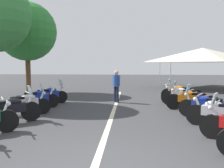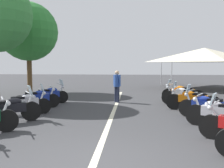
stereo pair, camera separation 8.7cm
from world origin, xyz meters
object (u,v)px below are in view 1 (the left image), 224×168
Objects in this scene: motorcycle_left_row_5 at (48,95)px; motorcycle_right_row_4 at (192,99)px; motorcycle_left_row_3 at (24,103)px; motorcycle_left_row_2 at (9,109)px; event_tent at (203,55)px; motorcycle_right_row_5 at (183,95)px; motorcycle_right_row_6 at (182,93)px; bystander_2 at (116,84)px; motorcycle_left_row_4 at (36,99)px; motorcycle_right_row_2 at (219,113)px; roadside_tree_0 at (27,32)px; motorcycle_right_row_3 at (207,106)px.

motorcycle_left_row_5 is 6.64m from motorcycle_right_row_4.
motorcycle_left_row_3 is 2.60m from motorcycle_left_row_5.
motorcycle_left_row_2 is 0.87× the size of motorcycle_right_row_4.
event_tent is (12.01, -9.65, 2.17)m from motorcycle_left_row_2.
motorcycle_right_row_6 is (1.28, -0.19, -0.02)m from motorcycle_right_row_5.
motorcycle_left_row_5 is 3.39m from bystander_2.
motorcycle_left_row_2 is 2.65m from motorcycle_left_row_4.
motorcycle_right_row_2 is 12.63m from event_tent.
motorcycle_left_row_3 is 1.10× the size of motorcycle_left_row_5.
motorcycle_right_row_2 is 5.87m from bystander_2.
bystander_2 is (4.75, 3.40, 0.48)m from motorcycle_right_row_2.
motorcycle_left_row_4 is at bearing 6.91° from motorcycle_right_row_2.
event_tent is (8.12, -9.62, 2.19)m from motorcycle_left_row_5.
bystander_2 is (2.01, 3.26, 0.47)m from motorcycle_right_row_4.
motorcycle_left_row_2 is 0.99× the size of motorcycle_right_row_2.
motorcycle_right_row_5 is (3.98, -6.49, 0.00)m from motorcycle_left_row_2.
motorcycle_left_row_4 is at bearing -132.21° from motorcycle_left_row_5.
bystander_2 is at bearing 28.86° from motorcycle_right_row_6.
motorcycle_left_row_4 is (1.36, 0.06, -0.01)m from motorcycle_left_row_3.
motorcycle_left_row_2 is at bearing -161.28° from roadside_tree_0.
bystander_2 is at bearing -25.61° from motorcycle_right_row_2.
event_tent is (10.72, -9.69, 2.19)m from motorcycle_left_row_3.
motorcycle_right_row_5 reaches higher than motorcycle_right_row_3.
event_tent reaches higher than motorcycle_right_row_6.
motorcycle_left_row_4 is 1.24m from motorcycle_left_row_5.
motorcycle_right_row_2 is (-3.96, -6.67, 0.01)m from motorcycle_left_row_5.
motorcycle_left_row_2 is 9.40m from roadside_tree_0.
roadside_tree_0 is (4.34, 2.82, 3.61)m from motorcycle_left_row_5.
bystander_2 is at bearing -1.15° from motorcycle_left_row_4.
bystander_2 reaches higher than motorcycle_right_row_5.
roadside_tree_0 is at bearing -72.84° from bystander_2.
event_tent is at bearing -73.10° from roadside_tree_0.
motorcycle_left_row_5 is at bearing 24.64° from motorcycle_right_row_5.
motorcycle_right_row_4 reaches higher than motorcycle_left_row_4.
motorcycle_left_row_4 is 1.07× the size of motorcycle_left_row_5.
motorcycle_right_row_5 is 10.81m from roadside_tree_0.
motorcycle_left_row_5 is at bearing 60.08° from motorcycle_left_row_3.
motorcycle_right_row_2 is at bearing 83.06° from bystander_2.
roadside_tree_0 is 0.92× the size of event_tent.
event_tent is (3.78, -12.44, -1.42)m from roadside_tree_0.
motorcycle_right_row_4 is at bearing -12.43° from motorcycle_left_row_2.
motorcycle_left_row_3 is 0.31× the size of roadside_tree_0.
motorcycle_right_row_3 is 0.29× the size of event_tent.
motorcycle_right_row_3 is 4.06m from motorcycle_right_row_6.
roadside_tree_0 is at bearing -11.98° from motorcycle_right_row_4.
motorcycle_right_row_3 is at bearing 109.83° from motorcycle_right_row_6.
motorcycle_left_row_2 is 0.96× the size of motorcycle_right_row_3.
motorcycle_left_row_4 is 6.98m from motorcycle_right_row_3.
roadside_tree_0 reaches higher than event_tent.
motorcycle_right_row_5 is (1.32, 0.06, -0.00)m from motorcycle_right_row_4.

